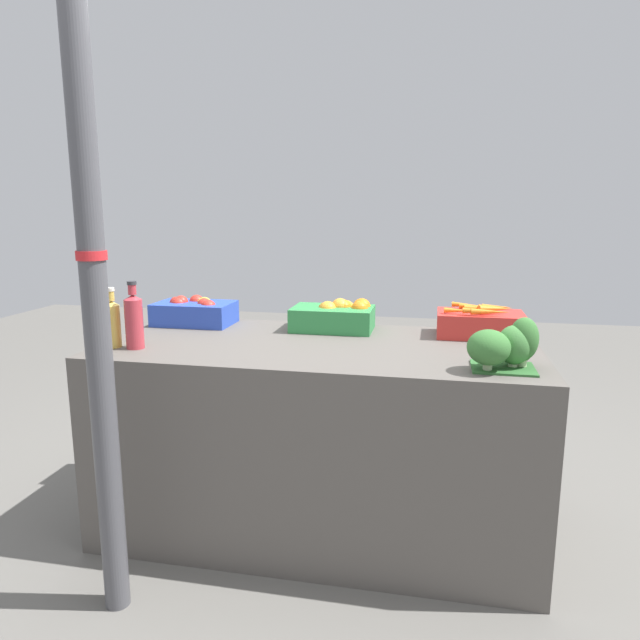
{
  "coord_description": "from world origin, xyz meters",
  "views": [
    {
      "loc": [
        0.47,
        -2.31,
        1.39
      ],
      "look_at": [
        0.0,
        0.0,
        0.93
      ],
      "focal_mm": 32.0,
      "sensor_mm": 36.0,
      "label": 1
    }
  ],
  "objects_px": {
    "apple_crate": "(194,311)",
    "carrot_crate": "(480,323)",
    "juice_bottle_ruby": "(134,320)",
    "support_pole": "(94,290)",
    "orange_crate": "(336,316)",
    "juice_bottle_golden": "(113,322)",
    "broccoli_pile": "(509,345)"
  },
  "relations": [
    {
      "from": "apple_crate",
      "to": "broccoli_pile",
      "type": "height_order",
      "value": "broccoli_pile"
    },
    {
      "from": "apple_crate",
      "to": "orange_crate",
      "type": "height_order",
      "value": "orange_crate"
    },
    {
      "from": "orange_crate",
      "to": "juice_bottle_ruby",
      "type": "height_order",
      "value": "juice_bottle_ruby"
    },
    {
      "from": "carrot_crate",
      "to": "juice_bottle_ruby",
      "type": "relative_size",
      "value": 1.36
    },
    {
      "from": "orange_crate",
      "to": "juice_bottle_ruby",
      "type": "xyz_separation_m",
      "value": [
        -0.74,
        -0.52,
        0.05
      ]
    },
    {
      "from": "support_pole",
      "to": "broccoli_pile",
      "type": "distance_m",
      "value": 1.42
    },
    {
      "from": "broccoli_pile",
      "to": "juice_bottle_ruby",
      "type": "distance_m",
      "value": 1.46
    },
    {
      "from": "juice_bottle_ruby",
      "to": "juice_bottle_golden",
      "type": "bearing_deg",
      "value": -180.0
    },
    {
      "from": "apple_crate",
      "to": "carrot_crate",
      "type": "relative_size",
      "value": 1.0
    },
    {
      "from": "juice_bottle_golden",
      "to": "support_pole",
      "type": "bearing_deg",
      "value": -63.61
    },
    {
      "from": "carrot_crate",
      "to": "juice_bottle_ruby",
      "type": "bearing_deg",
      "value": -159.85
    },
    {
      "from": "orange_crate",
      "to": "support_pole",
      "type": "bearing_deg",
      "value": -122.56
    },
    {
      "from": "apple_crate",
      "to": "orange_crate",
      "type": "distance_m",
      "value": 0.71
    },
    {
      "from": "orange_crate",
      "to": "carrot_crate",
      "type": "relative_size",
      "value": 1.0
    },
    {
      "from": "broccoli_pile",
      "to": "apple_crate",
      "type": "bearing_deg",
      "value": 159.56
    },
    {
      "from": "support_pole",
      "to": "carrot_crate",
      "type": "relative_size",
      "value": 6.03
    },
    {
      "from": "orange_crate",
      "to": "carrot_crate",
      "type": "bearing_deg",
      "value": -0.82
    },
    {
      "from": "broccoli_pile",
      "to": "juice_bottle_golden",
      "type": "relative_size",
      "value": 1.01
    },
    {
      "from": "carrot_crate",
      "to": "broccoli_pile",
      "type": "height_order",
      "value": "broccoli_pile"
    },
    {
      "from": "carrot_crate",
      "to": "broccoli_pile",
      "type": "xyz_separation_m",
      "value": [
        0.06,
        -0.53,
        0.03
      ]
    },
    {
      "from": "apple_crate",
      "to": "broccoli_pile",
      "type": "bearing_deg",
      "value": -20.44
    },
    {
      "from": "juice_bottle_golden",
      "to": "broccoli_pile",
      "type": "bearing_deg",
      "value": -0.59
    },
    {
      "from": "carrot_crate",
      "to": "broccoli_pile",
      "type": "bearing_deg",
      "value": -83.62
    },
    {
      "from": "support_pole",
      "to": "juice_bottle_ruby",
      "type": "distance_m",
      "value": 0.5
    },
    {
      "from": "apple_crate",
      "to": "orange_crate",
      "type": "xyz_separation_m",
      "value": [
        0.71,
        0.01,
        0.0
      ]
    },
    {
      "from": "juice_bottle_ruby",
      "to": "support_pole",
      "type": "bearing_deg",
      "value": -74.46
    },
    {
      "from": "carrot_crate",
      "to": "juice_bottle_golden",
      "type": "bearing_deg",
      "value": -161.06
    },
    {
      "from": "juice_bottle_golden",
      "to": "juice_bottle_ruby",
      "type": "bearing_deg",
      "value": 0.0
    },
    {
      "from": "carrot_crate",
      "to": "juice_bottle_ruby",
      "type": "xyz_separation_m",
      "value": [
        -1.4,
        -0.51,
        0.06
      ]
    },
    {
      "from": "orange_crate",
      "to": "apple_crate",
      "type": "bearing_deg",
      "value": -179.35
    },
    {
      "from": "broccoli_pile",
      "to": "juice_bottle_golden",
      "type": "distance_m",
      "value": 1.55
    },
    {
      "from": "apple_crate",
      "to": "juice_bottle_ruby",
      "type": "relative_size",
      "value": 1.36
    }
  ]
}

